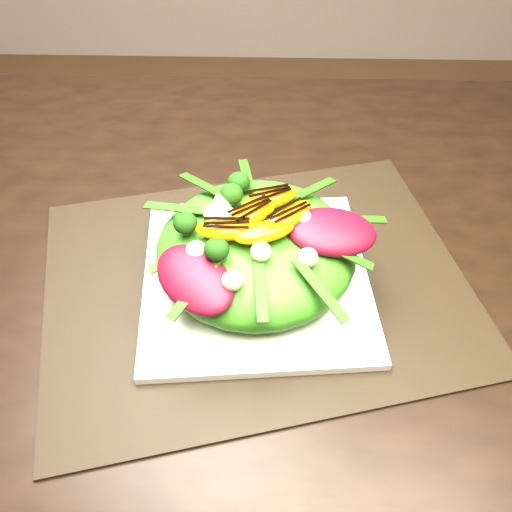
{
  "coord_description": "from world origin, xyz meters",
  "views": [
    {
      "loc": [
        0.03,
        -0.44,
        1.24
      ],
      "look_at": [
        0.02,
        -0.03,
        0.8
      ],
      "focal_mm": 38.0,
      "sensor_mm": 36.0,
      "label": 1
    }
  ],
  "objects_px": {
    "salad_bowl": "(256,270)",
    "lettuce_mound": "(256,249)",
    "dining_table": "(243,277)",
    "plate_base": "(256,278)",
    "placemat": "(256,281)",
    "orange_segment": "(250,215)"
  },
  "relations": [
    {
      "from": "dining_table",
      "to": "salad_bowl",
      "type": "relative_size",
      "value": 6.89
    },
    {
      "from": "dining_table",
      "to": "lettuce_mound",
      "type": "distance_m",
      "value": 0.08
    },
    {
      "from": "plate_base",
      "to": "dining_table",
      "type": "bearing_deg",
      "value": 122.12
    },
    {
      "from": "lettuce_mound",
      "to": "orange_segment",
      "type": "bearing_deg",
      "value": 140.09
    },
    {
      "from": "placemat",
      "to": "lettuce_mound",
      "type": "bearing_deg",
      "value": 153.43
    },
    {
      "from": "dining_table",
      "to": "plate_base",
      "type": "height_order",
      "value": "dining_table"
    },
    {
      "from": "dining_table",
      "to": "orange_segment",
      "type": "bearing_deg",
      "value": -64.29
    },
    {
      "from": "dining_table",
      "to": "salad_bowl",
      "type": "distance_m",
      "value": 0.05
    },
    {
      "from": "salad_bowl",
      "to": "orange_segment",
      "type": "relative_size",
      "value": 3.6
    },
    {
      "from": "placemat",
      "to": "orange_segment",
      "type": "relative_size",
      "value": 7.5
    },
    {
      "from": "salad_bowl",
      "to": "lettuce_mound",
      "type": "bearing_deg",
      "value": 135.0
    },
    {
      "from": "salad_bowl",
      "to": "lettuce_mound",
      "type": "relative_size",
      "value": 1.05
    },
    {
      "from": "salad_bowl",
      "to": "lettuce_mound",
      "type": "distance_m",
      "value": 0.03
    },
    {
      "from": "plate_base",
      "to": "salad_bowl",
      "type": "distance_m",
      "value": 0.01
    },
    {
      "from": "plate_base",
      "to": "salad_bowl",
      "type": "bearing_deg",
      "value": 0.0
    },
    {
      "from": "salad_bowl",
      "to": "dining_table",
      "type": "bearing_deg",
      "value": 122.12
    },
    {
      "from": "plate_base",
      "to": "orange_segment",
      "type": "bearing_deg",
      "value": 140.09
    },
    {
      "from": "lettuce_mound",
      "to": "placemat",
      "type": "bearing_deg",
      "value": -26.57
    },
    {
      "from": "dining_table",
      "to": "placemat",
      "type": "bearing_deg",
      "value": -57.88
    },
    {
      "from": "placemat",
      "to": "lettuce_mound",
      "type": "height_order",
      "value": "lettuce_mound"
    },
    {
      "from": "dining_table",
      "to": "lettuce_mound",
      "type": "bearing_deg",
      "value": -57.88
    },
    {
      "from": "plate_base",
      "to": "salad_bowl",
      "type": "relative_size",
      "value": 1.11
    }
  ]
}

